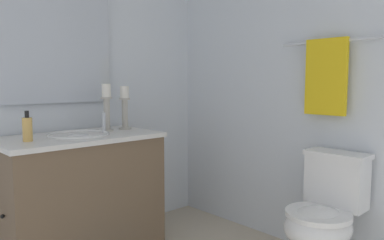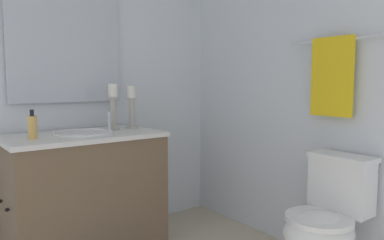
{
  "view_description": "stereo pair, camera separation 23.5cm",
  "coord_description": "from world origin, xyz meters",
  "px_view_note": "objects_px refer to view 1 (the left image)",
  "views": [
    {
      "loc": [
        1.3,
        -1.21,
        1.19
      ],
      "look_at": [
        -0.41,
        0.38,
        0.95
      ],
      "focal_mm": 34.99,
      "sensor_mm": 36.0,
      "label": 1
    },
    {
      "loc": [
        1.45,
        -1.03,
        1.19
      ],
      "look_at": [
        -0.41,
        0.38,
        0.95
      ],
      "focal_mm": 34.99,
      "sensor_mm": 36.0,
      "label": 2
    }
  ],
  "objects_px": {
    "sink_basin": "(79,141)",
    "towel_near_vanity": "(326,77)",
    "candle_holder_short": "(107,106)",
    "candle_holder_tall": "(125,106)",
    "toilet": "(324,217)",
    "towel_bar": "(328,42)",
    "soap_bottle": "(27,129)",
    "vanity_cabinet": "(80,197)",
    "mirror": "(57,45)"
  },
  "relations": [
    {
      "from": "vanity_cabinet",
      "to": "sink_basin",
      "type": "xyz_separation_m",
      "value": [
        0.0,
        0.0,
        0.38
      ]
    },
    {
      "from": "vanity_cabinet",
      "to": "towel_bar",
      "type": "distance_m",
      "value": 1.93
    },
    {
      "from": "sink_basin",
      "to": "candle_holder_short",
      "type": "bearing_deg",
      "value": 103.52
    },
    {
      "from": "candle_holder_tall",
      "to": "vanity_cabinet",
      "type": "bearing_deg",
      "value": -81.48
    },
    {
      "from": "soap_bottle",
      "to": "sink_basin",
      "type": "bearing_deg",
      "value": 96.46
    },
    {
      "from": "sink_basin",
      "to": "towel_near_vanity",
      "type": "bearing_deg",
      "value": 47.54
    },
    {
      "from": "towel_near_vanity",
      "to": "candle_holder_tall",
      "type": "bearing_deg",
      "value": -145.38
    },
    {
      "from": "candle_holder_tall",
      "to": "toilet",
      "type": "height_order",
      "value": "candle_holder_tall"
    },
    {
      "from": "mirror",
      "to": "soap_bottle",
      "type": "distance_m",
      "value": 0.7
    },
    {
      "from": "soap_bottle",
      "to": "towel_near_vanity",
      "type": "xyz_separation_m",
      "value": [
        1.05,
        1.53,
        0.31
      ]
    },
    {
      "from": "soap_bottle",
      "to": "toilet",
      "type": "relative_size",
      "value": 0.24
    },
    {
      "from": "sink_basin",
      "to": "towel_bar",
      "type": "distance_m",
      "value": 1.75
    },
    {
      "from": "vanity_cabinet",
      "to": "towel_bar",
      "type": "relative_size",
      "value": 1.53
    },
    {
      "from": "vanity_cabinet",
      "to": "mirror",
      "type": "relative_size",
      "value": 1.28
    },
    {
      "from": "vanity_cabinet",
      "to": "mirror",
      "type": "height_order",
      "value": "mirror"
    },
    {
      "from": "candle_holder_tall",
      "to": "candle_holder_short",
      "type": "relative_size",
      "value": 0.95
    },
    {
      "from": "towel_bar",
      "to": "sink_basin",
      "type": "bearing_deg",
      "value": -132.03
    },
    {
      "from": "mirror",
      "to": "soap_bottle",
      "type": "relative_size",
      "value": 4.51
    },
    {
      "from": "vanity_cabinet",
      "to": "toilet",
      "type": "height_order",
      "value": "vanity_cabinet"
    },
    {
      "from": "soap_bottle",
      "to": "mirror",
      "type": "bearing_deg",
      "value": 133.54
    },
    {
      "from": "mirror",
      "to": "candle_holder_short",
      "type": "xyz_separation_m",
      "value": [
        0.22,
        0.25,
        -0.42
      ]
    },
    {
      "from": "candle_holder_tall",
      "to": "candle_holder_short",
      "type": "bearing_deg",
      "value": -89.95
    },
    {
      "from": "toilet",
      "to": "soap_bottle",
      "type": "bearing_deg",
      "value": -131.64
    },
    {
      "from": "candle_holder_short",
      "to": "toilet",
      "type": "distance_m",
      "value": 1.61
    },
    {
      "from": "towel_near_vanity",
      "to": "sink_basin",
      "type": "bearing_deg",
      "value": -132.46
    },
    {
      "from": "mirror",
      "to": "candle_holder_tall",
      "type": "distance_m",
      "value": 0.63
    },
    {
      "from": "candle_holder_short",
      "to": "towel_bar",
      "type": "xyz_separation_m",
      "value": [
        1.15,
        0.96,
        0.43
      ]
    },
    {
      "from": "candle_holder_tall",
      "to": "toilet",
      "type": "xyz_separation_m",
      "value": [
        1.28,
        0.59,
        -0.64
      ]
    },
    {
      "from": "towel_near_vanity",
      "to": "towel_bar",
      "type": "bearing_deg",
      "value": 90.0
    },
    {
      "from": "vanity_cabinet",
      "to": "soap_bottle",
      "type": "bearing_deg",
      "value": -83.52
    },
    {
      "from": "mirror",
      "to": "toilet",
      "type": "relative_size",
      "value": 1.08
    },
    {
      "from": "sink_basin",
      "to": "candle_holder_tall",
      "type": "height_order",
      "value": "candle_holder_tall"
    },
    {
      "from": "soap_bottle",
      "to": "towel_near_vanity",
      "type": "relative_size",
      "value": 0.36
    },
    {
      "from": "mirror",
      "to": "candle_holder_tall",
      "type": "height_order",
      "value": "mirror"
    },
    {
      "from": "vanity_cabinet",
      "to": "candle_holder_tall",
      "type": "height_order",
      "value": "candle_holder_tall"
    },
    {
      "from": "toilet",
      "to": "towel_near_vanity",
      "type": "height_order",
      "value": "towel_near_vanity"
    },
    {
      "from": "candle_holder_short",
      "to": "towel_near_vanity",
      "type": "relative_size",
      "value": 0.67
    },
    {
      "from": "toilet",
      "to": "towel_bar",
      "type": "relative_size",
      "value": 1.11
    },
    {
      "from": "sink_basin",
      "to": "candle_holder_tall",
      "type": "distance_m",
      "value": 0.45
    },
    {
      "from": "candle_holder_tall",
      "to": "toilet",
      "type": "distance_m",
      "value": 1.55
    },
    {
      "from": "vanity_cabinet",
      "to": "sink_basin",
      "type": "bearing_deg",
      "value": 90.0
    },
    {
      "from": "toilet",
      "to": "vanity_cabinet",
      "type": "bearing_deg",
      "value": -140.84
    },
    {
      "from": "towel_bar",
      "to": "toilet",
      "type": "bearing_deg",
      "value": -60.87
    },
    {
      "from": "soap_bottle",
      "to": "towel_bar",
      "type": "relative_size",
      "value": 0.27
    },
    {
      "from": "candle_holder_tall",
      "to": "candle_holder_short",
      "type": "distance_m",
      "value": 0.15
    },
    {
      "from": "sink_basin",
      "to": "candle_holder_tall",
      "type": "relative_size",
      "value": 1.27
    },
    {
      "from": "candle_holder_tall",
      "to": "soap_bottle",
      "type": "distance_m",
      "value": 0.75
    },
    {
      "from": "candle_holder_short",
      "to": "towel_near_vanity",
      "type": "height_order",
      "value": "towel_near_vanity"
    },
    {
      "from": "sink_basin",
      "to": "candle_holder_short",
      "type": "height_order",
      "value": "candle_holder_short"
    },
    {
      "from": "sink_basin",
      "to": "towel_near_vanity",
      "type": "distance_m",
      "value": 1.67
    }
  ]
}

